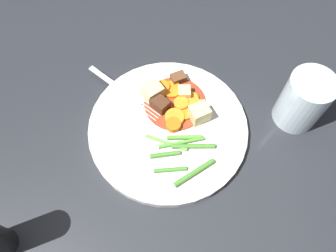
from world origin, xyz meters
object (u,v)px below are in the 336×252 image
at_px(meat_chunk_1, 178,78).
at_px(fork, 126,93).
at_px(carrot_slice_4, 173,127).
at_px(carrot_slice_5, 181,104).
at_px(meat_chunk_0, 160,104).
at_px(carrot_slice_0, 197,109).
at_px(potato_chunk_0, 199,113).
at_px(dinner_plate, 168,128).
at_px(carrot_slice_3, 190,99).
at_px(potato_chunk_1, 184,93).
at_px(carrot_slice_6, 174,118).
at_px(carrot_slice_1, 171,90).
at_px(carrot_slice_2, 162,88).
at_px(carrot_slice_7, 185,114).
at_px(water_glass, 303,101).
at_px(potato_chunk_2, 153,92).

distance_m(meat_chunk_1, fork, 0.10).
bearing_deg(carrot_slice_4, carrot_slice_5, -12.51).
bearing_deg(meat_chunk_0, carrot_slice_0, -90.65).
height_order(potato_chunk_0, fork, potato_chunk_0).
height_order(dinner_plate, carrot_slice_3, carrot_slice_3).
bearing_deg(fork, potato_chunk_1, -87.67).
height_order(carrot_slice_6, meat_chunk_1, meat_chunk_1).
bearing_deg(carrot_slice_1, meat_chunk_1, -25.50).
xyz_separation_m(dinner_plate, potato_chunk_1, (0.07, -0.02, 0.02)).
height_order(dinner_plate, carrot_slice_2, carrot_slice_2).
distance_m(carrot_slice_2, carrot_slice_7, 0.07).
height_order(dinner_plate, carrot_slice_6, carrot_slice_6).
distance_m(carrot_slice_0, meat_chunk_0, 0.07).
bearing_deg(carrot_slice_1, potato_chunk_0, -133.81).
xyz_separation_m(carrot_slice_5, water_glass, (0.01, -0.21, 0.03)).
relative_size(carrot_slice_2, water_glass, 0.25).
bearing_deg(potato_chunk_0, water_glass, -80.69).
relative_size(carrot_slice_2, carrot_slice_4, 1.00).
relative_size(carrot_slice_0, carrot_slice_2, 1.29).
relative_size(dinner_plate, meat_chunk_0, 9.01).
distance_m(carrot_slice_0, carrot_slice_3, 0.02).
height_order(carrot_slice_0, carrot_slice_2, same).
bearing_deg(potato_chunk_2, carrot_slice_7, -120.06).
distance_m(carrot_slice_3, fork, 0.12).
distance_m(meat_chunk_0, water_glass, 0.25).
distance_m(carrot_slice_5, potato_chunk_0, 0.04).
bearing_deg(carrot_slice_0, potato_chunk_1, 41.12).
distance_m(dinner_plate, carrot_slice_5, 0.05).
xyz_separation_m(carrot_slice_0, water_glass, (0.01, -0.18, 0.03)).
distance_m(carrot_slice_5, meat_chunk_1, 0.06).
bearing_deg(carrot_slice_1, carrot_slice_6, -169.24).
xyz_separation_m(carrot_slice_1, carrot_slice_5, (-0.03, -0.02, 0.00)).
bearing_deg(potato_chunk_0, carrot_slice_5, 57.34).
bearing_deg(meat_chunk_0, carrot_slice_7, -104.92).
bearing_deg(dinner_plate, fork, 54.11).
bearing_deg(potato_chunk_1, potato_chunk_2, 95.11).
bearing_deg(carrot_slice_3, carrot_slice_0, -146.78).
height_order(carrot_slice_0, fork, carrot_slice_0).
bearing_deg(meat_chunk_1, meat_chunk_0, 154.98).
height_order(carrot_slice_3, carrot_slice_5, carrot_slice_5).
xyz_separation_m(carrot_slice_6, water_glass, (0.04, -0.22, 0.03)).
distance_m(carrot_slice_1, meat_chunk_0, 0.04).
distance_m(carrot_slice_2, potato_chunk_2, 0.02).
bearing_deg(potato_chunk_1, carrot_slice_7, -174.61).
bearing_deg(carrot_slice_6, dinner_plate, 145.32).
bearing_deg(meat_chunk_0, carrot_slice_6, -128.10).
relative_size(carrot_slice_5, potato_chunk_1, 1.19).
height_order(carrot_slice_0, potato_chunk_2, potato_chunk_2).
height_order(dinner_plate, meat_chunk_1, meat_chunk_1).
bearing_deg(potato_chunk_1, carrot_slice_6, 164.60).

